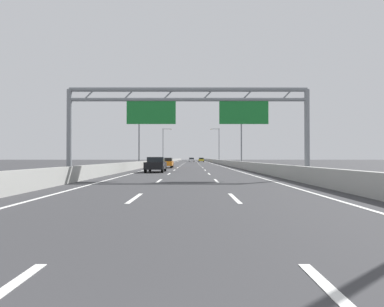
% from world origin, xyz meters
% --- Properties ---
extents(ground_plane, '(260.00, 260.00, 0.00)m').
position_xyz_m(ground_plane, '(0.00, 100.00, 0.00)').
color(ground_plane, '#38383A').
extents(lane_dash_left_1, '(0.16, 3.00, 0.01)m').
position_xyz_m(lane_dash_left_1, '(-1.80, 12.50, 0.01)').
color(lane_dash_left_1, white).
rests_on(lane_dash_left_1, ground_plane).
extents(lane_dash_left_2, '(0.16, 3.00, 0.01)m').
position_xyz_m(lane_dash_left_2, '(-1.80, 21.50, 0.01)').
color(lane_dash_left_2, white).
rests_on(lane_dash_left_2, ground_plane).
extents(lane_dash_left_3, '(0.16, 3.00, 0.01)m').
position_xyz_m(lane_dash_left_3, '(-1.80, 30.50, 0.01)').
color(lane_dash_left_3, white).
rests_on(lane_dash_left_3, ground_plane).
extents(lane_dash_left_4, '(0.16, 3.00, 0.01)m').
position_xyz_m(lane_dash_left_4, '(-1.80, 39.50, 0.01)').
color(lane_dash_left_4, white).
rests_on(lane_dash_left_4, ground_plane).
extents(lane_dash_left_5, '(0.16, 3.00, 0.01)m').
position_xyz_m(lane_dash_left_5, '(-1.80, 48.50, 0.01)').
color(lane_dash_left_5, white).
rests_on(lane_dash_left_5, ground_plane).
extents(lane_dash_left_6, '(0.16, 3.00, 0.01)m').
position_xyz_m(lane_dash_left_6, '(-1.80, 57.50, 0.01)').
color(lane_dash_left_6, white).
rests_on(lane_dash_left_6, ground_plane).
extents(lane_dash_left_7, '(0.16, 3.00, 0.01)m').
position_xyz_m(lane_dash_left_7, '(-1.80, 66.50, 0.01)').
color(lane_dash_left_7, white).
rests_on(lane_dash_left_7, ground_plane).
extents(lane_dash_left_8, '(0.16, 3.00, 0.01)m').
position_xyz_m(lane_dash_left_8, '(-1.80, 75.50, 0.01)').
color(lane_dash_left_8, white).
rests_on(lane_dash_left_8, ground_plane).
extents(lane_dash_left_9, '(0.16, 3.00, 0.01)m').
position_xyz_m(lane_dash_left_9, '(-1.80, 84.50, 0.01)').
color(lane_dash_left_9, white).
rests_on(lane_dash_left_9, ground_plane).
extents(lane_dash_left_10, '(0.16, 3.00, 0.01)m').
position_xyz_m(lane_dash_left_10, '(-1.80, 93.50, 0.01)').
color(lane_dash_left_10, white).
rests_on(lane_dash_left_10, ground_plane).
extents(lane_dash_left_11, '(0.16, 3.00, 0.01)m').
position_xyz_m(lane_dash_left_11, '(-1.80, 102.50, 0.01)').
color(lane_dash_left_11, white).
rests_on(lane_dash_left_11, ground_plane).
extents(lane_dash_left_12, '(0.16, 3.00, 0.01)m').
position_xyz_m(lane_dash_left_12, '(-1.80, 111.50, 0.01)').
color(lane_dash_left_12, white).
rests_on(lane_dash_left_12, ground_plane).
extents(lane_dash_left_13, '(0.16, 3.00, 0.01)m').
position_xyz_m(lane_dash_left_13, '(-1.80, 120.50, 0.01)').
color(lane_dash_left_13, white).
rests_on(lane_dash_left_13, ground_plane).
extents(lane_dash_left_14, '(0.16, 3.00, 0.01)m').
position_xyz_m(lane_dash_left_14, '(-1.80, 129.50, 0.01)').
color(lane_dash_left_14, white).
rests_on(lane_dash_left_14, ground_plane).
extents(lane_dash_left_15, '(0.16, 3.00, 0.01)m').
position_xyz_m(lane_dash_left_15, '(-1.80, 138.50, 0.01)').
color(lane_dash_left_15, white).
rests_on(lane_dash_left_15, ground_plane).
extents(lane_dash_left_16, '(0.16, 3.00, 0.01)m').
position_xyz_m(lane_dash_left_16, '(-1.80, 147.50, 0.01)').
color(lane_dash_left_16, white).
rests_on(lane_dash_left_16, ground_plane).
extents(lane_dash_left_17, '(0.16, 3.00, 0.01)m').
position_xyz_m(lane_dash_left_17, '(-1.80, 156.50, 0.01)').
color(lane_dash_left_17, white).
rests_on(lane_dash_left_17, ground_plane).
extents(lane_dash_right_1, '(0.16, 3.00, 0.01)m').
position_xyz_m(lane_dash_right_1, '(1.80, 12.50, 0.01)').
color(lane_dash_right_1, white).
rests_on(lane_dash_right_1, ground_plane).
extents(lane_dash_right_2, '(0.16, 3.00, 0.01)m').
position_xyz_m(lane_dash_right_2, '(1.80, 21.50, 0.01)').
color(lane_dash_right_2, white).
rests_on(lane_dash_right_2, ground_plane).
extents(lane_dash_right_3, '(0.16, 3.00, 0.01)m').
position_xyz_m(lane_dash_right_3, '(1.80, 30.50, 0.01)').
color(lane_dash_right_3, white).
rests_on(lane_dash_right_3, ground_plane).
extents(lane_dash_right_4, '(0.16, 3.00, 0.01)m').
position_xyz_m(lane_dash_right_4, '(1.80, 39.50, 0.01)').
color(lane_dash_right_4, white).
rests_on(lane_dash_right_4, ground_plane).
extents(lane_dash_right_5, '(0.16, 3.00, 0.01)m').
position_xyz_m(lane_dash_right_5, '(1.80, 48.50, 0.01)').
color(lane_dash_right_5, white).
rests_on(lane_dash_right_5, ground_plane).
extents(lane_dash_right_6, '(0.16, 3.00, 0.01)m').
position_xyz_m(lane_dash_right_6, '(1.80, 57.50, 0.01)').
color(lane_dash_right_6, white).
rests_on(lane_dash_right_6, ground_plane).
extents(lane_dash_right_7, '(0.16, 3.00, 0.01)m').
position_xyz_m(lane_dash_right_7, '(1.80, 66.50, 0.01)').
color(lane_dash_right_7, white).
rests_on(lane_dash_right_7, ground_plane).
extents(lane_dash_right_8, '(0.16, 3.00, 0.01)m').
position_xyz_m(lane_dash_right_8, '(1.80, 75.50, 0.01)').
color(lane_dash_right_8, white).
rests_on(lane_dash_right_8, ground_plane).
extents(lane_dash_right_9, '(0.16, 3.00, 0.01)m').
position_xyz_m(lane_dash_right_9, '(1.80, 84.50, 0.01)').
color(lane_dash_right_9, white).
rests_on(lane_dash_right_9, ground_plane).
extents(lane_dash_right_10, '(0.16, 3.00, 0.01)m').
position_xyz_m(lane_dash_right_10, '(1.80, 93.50, 0.01)').
color(lane_dash_right_10, white).
rests_on(lane_dash_right_10, ground_plane).
extents(lane_dash_right_11, '(0.16, 3.00, 0.01)m').
position_xyz_m(lane_dash_right_11, '(1.80, 102.50, 0.01)').
color(lane_dash_right_11, white).
rests_on(lane_dash_right_11, ground_plane).
extents(lane_dash_right_12, '(0.16, 3.00, 0.01)m').
position_xyz_m(lane_dash_right_12, '(1.80, 111.50, 0.01)').
color(lane_dash_right_12, white).
rests_on(lane_dash_right_12, ground_plane).
extents(lane_dash_right_13, '(0.16, 3.00, 0.01)m').
position_xyz_m(lane_dash_right_13, '(1.80, 120.50, 0.01)').
color(lane_dash_right_13, white).
rests_on(lane_dash_right_13, ground_plane).
extents(lane_dash_right_14, '(0.16, 3.00, 0.01)m').
position_xyz_m(lane_dash_right_14, '(1.80, 129.50, 0.01)').
color(lane_dash_right_14, white).
rests_on(lane_dash_right_14, ground_plane).
extents(lane_dash_right_15, '(0.16, 3.00, 0.01)m').
position_xyz_m(lane_dash_right_15, '(1.80, 138.50, 0.01)').
color(lane_dash_right_15, white).
rests_on(lane_dash_right_15, ground_plane).
extents(lane_dash_right_16, '(0.16, 3.00, 0.01)m').
position_xyz_m(lane_dash_right_16, '(1.80, 147.50, 0.01)').
color(lane_dash_right_16, white).
rests_on(lane_dash_right_16, ground_plane).
extents(lane_dash_right_17, '(0.16, 3.00, 0.01)m').
position_xyz_m(lane_dash_right_17, '(1.80, 156.50, 0.01)').
color(lane_dash_right_17, white).
rests_on(lane_dash_right_17, ground_plane).
extents(edge_line_left, '(0.16, 176.00, 0.01)m').
position_xyz_m(edge_line_left, '(-5.25, 88.00, 0.01)').
color(edge_line_left, white).
rests_on(edge_line_left, ground_plane).
extents(edge_line_right, '(0.16, 176.00, 0.01)m').
position_xyz_m(edge_line_right, '(5.25, 88.00, 0.01)').
color(edge_line_right, white).
rests_on(edge_line_right, ground_plane).
extents(barrier_left, '(0.45, 220.00, 0.95)m').
position_xyz_m(barrier_left, '(-6.90, 110.00, 0.47)').
color(barrier_left, '#9E9E99').
rests_on(barrier_left, ground_plane).
extents(barrier_right, '(0.45, 220.00, 0.95)m').
position_xyz_m(barrier_right, '(6.90, 110.00, 0.47)').
color(barrier_right, '#9E9E99').
rests_on(barrier_right, ground_plane).
extents(sign_gantry, '(16.86, 0.36, 6.36)m').
position_xyz_m(sign_gantry, '(0.15, 23.57, 4.83)').
color(sign_gantry, gray).
rests_on(sign_gantry, ground_plane).
extents(streetlamp_left_mid, '(2.58, 0.28, 9.50)m').
position_xyz_m(streetlamp_left_mid, '(-7.47, 50.69, 5.40)').
color(streetlamp_left_mid, slate).
rests_on(streetlamp_left_mid, ground_plane).
extents(streetlamp_right_mid, '(2.58, 0.28, 9.50)m').
position_xyz_m(streetlamp_right_mid, '(7.47, 50.69, 5.40)').
color(streetlamp_right_mid, slate).
rests_on(streetlamp_right_mid, ground_plane).
extents(streetlamp_left_far, '(2.58, 0.28, 9.50)m').
position_xyz_m(streetlamp_left_far, '(-7.47, 92.24, 5.40)').
color(streetlamp_left_far, slate).
rests_on(streetlamp_left_far, ground_plane).
extents(streetlamp_right_far, '(2.58, 0.28, 9.50)m').
position_xyz_m(streetlamp_right_far, '(7.47, 92.24, 5.40)').
color(streetlamp_right_far, slate).
rests_on(streetlamp_right_far, ground_plane).
extents(yellow_car, '(1.75, 4.20, 1.42)m').
position_xyz_m(yellow_car, '(3.36, 112.93, 0.73)').
color(yellow_car, yellow).
rests_on(yellow_car, ground_plane).
extents(white_car, '(1.89, 4.26, 1.44)m').
position_xyz_m(white_car, '(0.10, 115.11, 0.74)').
color(white_car, silver).
rests_on(white_car, ground_plane).
extents(black_car, '(1.84, 4.59, 1.52)m').
position_xyz_m(black_car, '(-3.40, 34.29, 0.78)').
color(black_car, black).
rests_on(black_car, ground_plane).
extents(orange_car, '(1.70, 4.64, 1.45)m').
position_xyz_m(orange_car, '(-3.36, 48.53, 0.74)').
color(orange_car, orange).
rests_on(orange_car, ground_plane).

